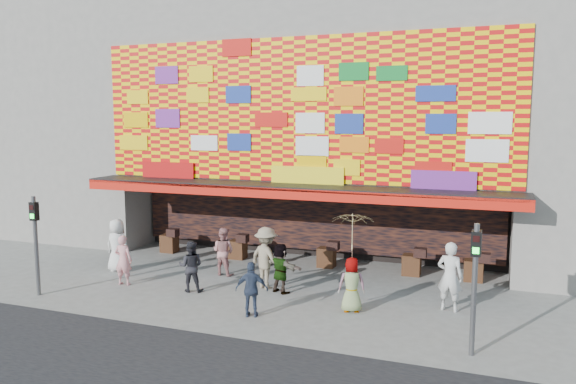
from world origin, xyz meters
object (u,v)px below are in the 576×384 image
at_px(ped_b, 123,260).
at_px(parasol, 353,232).
at_px(ped_d, 266,258).
at_px(ped_c, 191,266).
at_px(ped_e, 252,289).
at_px(ped_g, 352,285).
at_px(ped_h, 450,276).
at_px(ped_i, 223,251).
at_px(ped_a, 117,245).
at_px(signal_left, 35,234).
at_px(signal_right, 475,275).
at_px(ped_f, 281,268).

distance_m(ped_b, parasol, 7.56).
height_order(ped_b, ped_d, ped_d).
bearing_deg(ped_c, ped_e, 136.53).
height_order(ped_g, ped_h, ped_h).
relative_size(ped_d, ped_i, 1.19).
bearing_deg(ped_b, ped_d, -170.72).
bearing_deg(ped_a, parasol, 173.30).
height_order(signal_left, ped_b, signal_left).
distance_m(signal_left, ped_e, 6.88).
xyz_separation_m(signal_right, ped_c, (-8.28, 1.93, -1.08)).
bearing_deg(signal_right, ped_e, 174.49).
xyz_separation_m(ped_d, parasol, (3.02, -1.17, 1.25)).
distance_m(signal_left, ped_d, 6.92).
height_order(ped_b, ped_i, ped_i).
xyz_separation_m(ped_e, parasol, (2.40, 1.32, 1.47)).
xyz_separation_m(signal_left, ped_f, (6.73, 2.76, -1.10)).
bearing_deg(ped_h, ped_c, 17.98).
relative_size(ped_a, ped_i, 1.13).
bearing_deg(ped_f, signal_left, 45.01).
height_order(ped_c, ped_e, ped_c).
bearing_deg(ped_d, ped_g, -177.46).
bearing_deg(parasol, ped_b, -179.44).
bearing_deg(ped_c, ped_i, -108.49).
relative_size(signal_right, parasol, 1.50).
xyz_separation_m(ped_a, ped_e, (6.19, -2.49, -0.17)).
bearing_deg(ped_i, ped_c, 93.80).
bearing_deg(ped_e, ped_i, -68.01).
bearing_deg(ped_g, ped_f, -38.15).
bearing_deg(parasol, signal_left, -168.55).
bearing_deg(ped_a, ped_e, 159.18).
distance_m(signal_left, ped_h, 12.06).
bearing_deg(ped_f, ped_e, 113.63).
relative_size(ped_f, ped_g, 1.00).
bearing_deg(signal_left, ped_e, 4.58).
bearing_deg(ped_f, ped_d, -2.06).
distance_m(ped_h, parasol, 2.98).
bearing_deg(ped_i, ped_a, 20.20).
height_order(ped_d, ped_g, ped_d).
distance_m(ped_a, ped_b, 1.71).
xyz_separation_m(signal_left, ped_h, (11.68, 2.88, -0.89)).
xyz_separation_m(signal_left, ped_i, (4.21, 3.92, -1.05)).
relative_size(ped_c, ped_g, 1.03).
bearing_deg(ped_b, ped_f, -175.42).
height_order(ped_e, parasol, parasol).
relative_size(ped_e, ped_h, 0.77).
bearing_deg(ped_e, ped_b, -29.08).
xyz_separation_m(signal_left, ped_b, (1.75, 1.79, -1.06)).
bearing_deg(ped_h, parasol, 32.95).
xyz_separation_m(ped_e, ped_g, (2.40, 1.32, 0.01)).
bearing_deg(ped_f, ped_i, -1.96).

